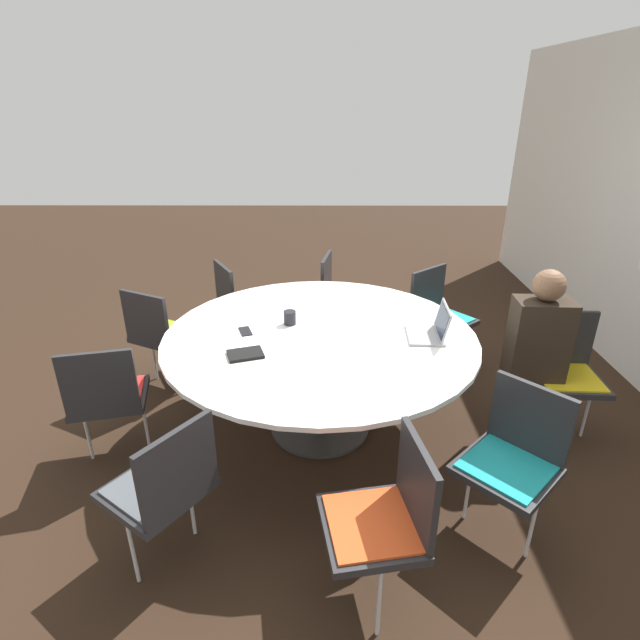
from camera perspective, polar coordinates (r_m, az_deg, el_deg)
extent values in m
plane|color=black|center=(3.68, 0.00, -12.13)|extent=(16.00, 16.00, 0.00)
cylinder|color=#333333|center=(3.67, 0.00, -12.01)|extent=(0.70, 0.70, 0.02)
cylinder|color=#333333|center=(3.47, 0.00, -7.22)|extent=(0.14, 0.14, 0.70)
cylinder|color=white|center=(3.30, 0.00, -1.82)|extent=(2.06, 2.06, 0.03)
cube|color=#262628|center=(3.74, 26.39, -6.18)|extent=(0.44, 0.46, 0.04)
cube|color=gold|center=(3.73, 26.46, -5.83)|extent=(0.39, 0.41, 0.01)
cube|color=#262628|center=(3.80, 25.95, -1.84)|extent=(0.05, 0.42, 0.40)
cylinder|color=silver|center=(3.93, 28.20, -9.08)|extent=(0.02, 0.02, 0.43)
cylinder|color=silver|center=(3.79, 23.20, -9.29)|extent=(0.02, 0.02, 0.43)
cube|color=#262628|center=(4.33, 13.94, -0.14)|extent=(0.60, 0.61, 0.04)
cube|color=teal|center=(4.32, 13.97, 0.17)|extent=(0.53, 0.53, 0.01)
cube|color=#262628|center=(4.36, 12.20, 3.31)|extent=(0.29, 0.34, 0.40)
cylinder|color=silver|center=(4.56, 15.02, -2.22)|extent=(0.02, 0.02, 0.43)
cylinder|color=silver|center=(4.30, 12.17, -3.61)|extent=(0.02, 0.02, 0.43)
cube|color=#262628|center=(4.64, 3.09, 2.23)|extent=(0.51, 0.49, 0.04)
cube|color=#E04C1E|center=(4.63, 3.09, 2.53)|extent=(0.45, 0.43, 0.01)
cube|color=#262628|center=(4.59, 0.73, 4.95)|extent=(0.42, 0.10, 0.40)
cylinder|color=silver|center=(4.90, 3.31, 0.47)|extent=(0.02, 0.02, 0.43)
cylinder|color=silver|center=(4.57, 2.72, -1.32)|extent=(0.02, 0.02, 0.43)
cube|color=#262628|center=(4.54, -8.34, 1.51)|extent=(0.59, 0.58, 0.04)
cube|color=teal|center=(4.53, -8.36, 1.82)|extent=(0.52, 0.51, 0.01)
cube|color=#262628|center=(4.41, -10.87, 3.67)|extent=(0.38, 0.23, 0.40)
cylinder|color=silver|center=(4.79, -8.96, -0.34)|extent=(0.02, 0.02, 0.43)
cylinder|color=silver|center=(4.49, -7.32, -2.01)|extent=(0.02, 0.02, 0.43)
cube|color=#262628|center=(4.15, -17.06, -1.65)|extent=(0.57, 0.58, 0.04)
cube|color=olive|center=(4.13, -17.10, -1.33)|extent=(0.50, 0.51, 0.01)
cube|color=#262628|center=(3.93, -19.33, 0.14)|extent=(0.21, 0.39, 0.40)
cylinder|color=silver|center=(4.36, -18.44, -3.94)|extent=(0.02, 0.02, 0.43)
cylinder|color=silver|center=(4.14, -14.82, -5.07)|extent=(0.02, 0.02, 0.43)
cube|color=#262628|center=(3.44, -22.83, -8.15)|extent=(0.51, 0.52, 0.04)
cube|color=red|center=(3.43, -22.89, -7.78)|extent=(0.45, 0.46, 0.01)
cube|color=#262628|center=(3.17, -23.96, -6.62)|extent=(0.12, 0.41, 0.40)
cylinder|color=silver|center=(3.61, -25.08, -11.48)|extent=(0.02, 0.02, 0.43)
cylinder|color=silver|center=(3.54, -19.30, -11.17)|extent=(0.02, 0.02, 0.43)
cube|color=#262628|center=(2.66, -18.12, -17.88)|extent=(0.60, 0.60, 0.04)
cube|color=#4C5156|center=(2.65, -18.20, -17.46)|extent=(0.53, 0.53, 0.01)
cube|color=#262628|center=(2.40, -15.87, -16.08)|extent=(0.36, 0.27, 0.40)
cylinder|color=silver|center=(2.76, -20.64, -23.30)|extent=(0.02, 0.02, 0.43)
cylinder|color=silver|center=(2.89, -14.52, -19.60)|extent=(0.02, 0.02, 0.43)
cube|color=#262628|center=(2.39, 5.81, -22.50)|extent=(0.50, 0.49, 0.04)
cube|color=#E04C1E|center=(2.37, 5.84, -22.07)|extent=(0.44, 0.43, 0.01)
cube|color=#262628|center=(2.28, 11.02, -17.84)|extent=(0.42, 0.10, 0.40)
cylinder|color=silver|center=(2.46, 6.78, -29.24)|extent=(0.02, 0.02, 0.43)
cylinder|color=silver|center=(2.68, 4.51, -23.19)|extent=(0.02, 0.02, 0.43)
cube|color=#262628|center=(2.80, 20.45, -15.86)|extent=(0.61, 0.61, 0.04)
cube|color=teal|center=(2.79, 20.53, -15.44)|extent=(0.54, 0.53, 0.01)
cube|color=#262628|center=(2.82, 22.92, -10.39)|extent=(0.32, 0.31, 0.40)
cylinder|color=silver|center=(2.91, 23.09, -20.77)|extent=(0.02, 0.02, 0.43)
cylinder|color=silver|center=(3.00, 16.60, -17.94)|extent=(0.02, 0.02, 0.43)
cylinder|color=#2D2319|center=(3.71, 24.18, -9.85)|extent=(0.10, 0.10, 0.47)
cylinder|color=#2D2319|center=(3.65, 21.51, -9.96)|extent=(0.10, 0.10, 0.47)
cube|color=#2D2319|center=(3.52, 23.68, -2.09)|extent=(0.24, 0.37, 0.55)
sphere|color=brown|center=(3.39, 24.73, 3.62)|extent=(0.20, 0.20, 0.20)
cube|color=#99999E|center=(3.33, 11.84, -1.71)|extent=(0.32, 0.24, 0.02)
cube|color=#99999E|center=(3.30, 13.84, -0.05)|extent=(0.31, 0.07, 0.20)
cube|color=black|center=(3.30, 13.74, -0.05)|extent=(0.28, 0.05, 0.17)
cube|color=black|center=(3.05, -8.52, -3.87)|extent=(0.21, 0.25, 0.02)
cylinder|color=black|center=(3.42, -3.47, 0.27)|extent=(0.08, 0.08, 0.10)
cube|color=black|center=(3.36, -8.52, -1.28)|extent=(0.16, 0.11, 0.01)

